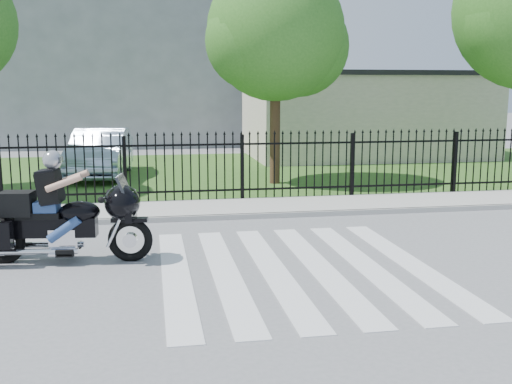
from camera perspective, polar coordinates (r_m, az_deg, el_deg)
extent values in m
plane|color=slate|center=(10.08, 3.91, -7.32)|extent=(120.00, 120.00, 0.00)
cube|color=#ADAAA3|center=(14.82, -0.73, -1.50)|extent=(40.00, 2.00, 0.12)
cube|color=#ADAAA3|center=(13.86, -0.06, -2.30)|extent=(40.00, 0.12, 0.12)
cube|color=#2F521C|center=(21.67, -3.72, 1.93)|extent=(40.00, 12.00, 0.02)
cube|color=black|center=(15.74, -1.32, 0.23)|extent=(26.00, 0.04, 0.05)
cube|color=black|center=(15.59, -1.34, 4.59)|extent=(26.00, 0.04, 0.05)
cylinder|color=#382316|center=(18.76, 1.83, 7.09)|extent=(0.32, 0.32, 4.16)
sphere|color=#2D671D|center=(18.82, 1.87, 15.02)|extent=(4.20, 4.20, 4.20)
cube|color=beige|center=(27.04, 10.29, 7.06)|extent=(10.00, 6.00, 3.50)
cube|color=black|center=(27.02, 10.41, 10.98)|extent=(10.20, 6.20, 0.20)
cube|color=#94969C|center=(35.48, -11.41, 14.50)|extent=(15.00, 10.00, 12.00)
torus|color=black|center=(10.65, -11.89, -4.49)|extent=(0.79, 0.24, 0.78)
torus|color=black|center=(11.20, -23.11, -4.37)|extent=(0.84, 0.27, 0.82)
cube|color=black|center=(10.87, -18.71, -3.17)|extent=(1.49, 0.45, 0.34)
ellipsoid|color=black|center=(10.70, -16.46, -1.83)|extent=(0.75, 0.53, 0.37)
cube|color=black|center=(10.89, -19.92, -2.06)|extent=(0.77, 0.45, 0.11)
cube|color=silver|center=(10.87, -17.80, -4.16)|extent=(0.49, 0.39, 0.34)
ellipsoid|color=black|center=(10.53, -12.62, -0.97)|extent=(0.70, 0.88, 0.61)
cube|color=black|center=(10.96, -21.79, -1.02)|extent=(0.59, 0.49, 0.41)
cube|color=navy|center=(10.83, -19.28, -1.36)|extent=(0.42, 0.38, 0.20)
sphere|color=#A1A2A9|center=(10.67, -18.82, 2.92)|extent=(0.33, 0.33, 0.33)
imported|color=#AFC2DC|center=(20.99, -14.59, 3.65)|extent=(2.05, 5.04, 1.62)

